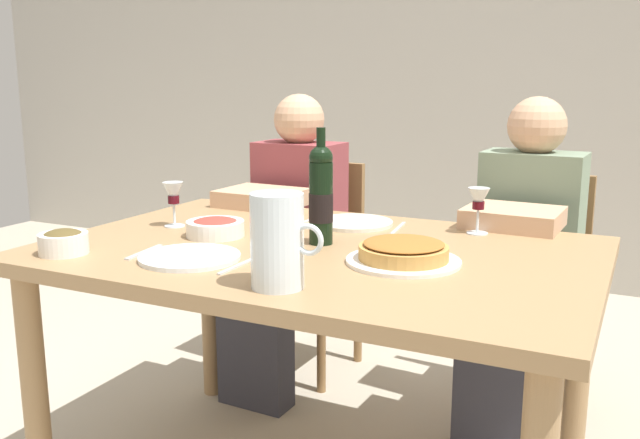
{
  "coord_description": "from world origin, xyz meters",
  "views": [
    {
      "loc": [
        0.81,
        -1.65,
        1.22
      ],
      "look_at": [
        0.02,
        -0.03,
        0.85
      ],
      "focal_mm": 38.34,
      "sensor_mm": 36.0,
      "label": 1
    }
  ],
  "objects_px": {
    "water_pitcher": "(278,247)",
    "diner_right": "(522,259)",
    "dinner_plate_right_setting": "(190,257)",
    "olive_bowl": "(63,241)",
    "chair_right": "(533,275)",
    "salad_bowl": "(215,227)",
    "wine_glass_right_diner": "(479,201)",
    "chair_left": "(314,251)",
    "dining_table": "(318,279)",
    "baked_tart": "(403,252)",
    "diner_left": "(285,235)",
    "wine_glass_left_diner": "(173,196)",
    "wine_bottle": "(321,195)",
    "dinner_plate_left_setting": "(354,223)"
  },
  "relations": [
    {
      "from": "dining_table",
      "to": "diner_right",
      "type": "relative_size",
      "value": 1.29
    },
    {
      "from": "salad_bowl",
      "to": "chair_right",
      "type": "xyz_separation_m",
      "value": [
        0.79,
        0.92,
        -0.29
      ]
    },
    {
      "from": "dinner_plate_right_setting",
      "to": "salad_bowl",
      "type": "bearing_deg",
      "value": 110.12
    },
    {
      "from": "olive_bowl",
      "to": "diner_right",
      "type": "xyz_separation_m",
      "value": [
        1.02,
        1.03,
        -0.18
      ]
    },
    {
      "from": "water_pitcher",
      "to": "dinner_plate_right_setting",
      "type": "xyz_separation_m",
      "value": [
        -0.32,
        0.11,
        -0.09
      ]
    },
    {
      "from": "dining_table",
      "to": "dinner_plate_left_setting",
      "type": "relative_size",
      "value": 5.99
    },
    {
      "from": "dinner_plate_left_setting",
      "to": "chair_left",
      "type": "distance_m",
      "value": 0.75
    },
    {
      "from": "water_pitcher",
      "to": "salad_bowl",
      "type": "height_order",
      "value": "water_pitcher"
    },
    {
      "from": "water_pitcher",
      "to": "wine_glass_left_diner",
      "type": "distance_m",
      "value": 0.74
    },
    {
      "from": "water_pitcher",
      "to": "diner_right",
      "type": "relative_size",
      "value": 0.18
    },
    {
      "from": "dining_table",
      "to": "chair_left",
      "type": "relative_size",
      "value": 1.72
    },
    {
      "from": "dining_table",
      "to": "water_pitcher",
      "type": "bearing_deg",
      "value": -77.37
    },
    {
      "from": "wine_glass_right_diner",
      "to": "dinner_plate_right_setting",
      "type": "relative_size",
      "value": 0.53
    },
    {
      "from": "dinner_plate_right_setting",
      "to": "chair_right",
      "type": "distance_m",
      "value": 1.39
    },
    {
      "from": "salad_bowl",
      "to": "olive_bowl",
      "type": "relative_size",
      "value": 1.33
    },
    {
      "from": "dining_table",
      "to": "wine_glass_right_diner",
      "type": "height_order",
      "value": "wine_glass_right_diner"
    },
    {
      "from": "olive_bowl",
      "to": "chair_right",
      "type": "height_order",
      "value": "chair_right"
    },
    {
      "from": "water_pitcher",
      "to": "baked_tart",
      "type": "bearing_deg",
      "value": 59.85
    },
    {
      "from": "dinner_plate_left_setting",
      "to": "diner_left",
      "type": "relative_size",
      "value": 0.22
    },
    {
      "from": "wine_glass_right_diner",
      "to": "dinner_plate_right_setting",
      "type": "distance_m",
      "value": 0.87
    },
    {
      "from": "salad_bowl",
      "to": "wine_glass_left_diner",
      "type": "distance_m",
      "value": 0.21
    },
    {
      "from": "water_pitcher",
      "to": "chair_right",
      "type": "relative_size",
      "value": 0.25
    },
    {
      "from": "wine_glass_right_diner",
      "to": "chair_left",
      "type": "height_order",
      "value": "wine_glass_right_diner"
    },
    {
      "from": "wine_glass_right_diner",
      "to": "diner_right",
      "type": "height_order",
      "value": "diner_right"
    },
    {
      "from": "wine_bottle",
      "to": "dinner_plate_right_setting",
      "type": "distance_m",
      "value": 0.4
    },
    {
      "from": "water_pitcher",
      "to": "dinner_plate_left_setting",
      "type": "relative_size",
      "value": 0.85
    },
    {
      "from": "water_pitcher",
      "to": "wine_glass_left_diner",
      "type": "xyz_separation_m",
      "value": [
        -0.61,
        0.41,
        0.0
      ]
    },
    {
      "from": "baked_tart",
      "to": "salad_bowl",
      "type": "distance_m",
      "value": 0.6
    },
    {
      "from": "baked_tart",
      "to": "dinner_plate_left_setting",
      "type": "relative_size",
      "value": 1.17
    },
    {
      "from": "dinner_plate_right_setting",
      "to": "olive_bowl",
      "type": "bearing_deg",
      "value": -163.57
    },
    {
      "from": "wine_bottle",
      "to": "wine_glass_right_diner",
      "type": "bearing_deg",
      "value": 40.79
    },
    {
      "from": "wine_glass_right_diner",
      "to": "dinner_plate_left_setting",
      "type": "height_order",
      "value": "wine_glass_right_diner"
    },
    {
      "from": "baked_tart",
      "to": "dinner_plate_left_setting",
      "type": "xyz_separation_m",
      "value": [
        -0.3,
        0.37,
        -0.02
      ]
    },
    {
      "from": "wine_glass_left_diner",
      "to": "dinner_plate_right_setting",
      "type": "bearing_deg",
      "value": -47.01
    },
    {
      "from": "olive_bowl",
      "to": "chair_right",
      "type": "relative_size",
      "value": 0.15
    },
    {
      "from": "dinner_plate_right_setting",
      "to": "wine_bottle",
      "type": "bearing_deg",
      "value": 52.87
    },
    {
      "from": "salad_bowl",
      "to": "dinner_plate_right_setting",
      "type": "bearing_deg",
      "value": -69.88
    },
    {
      "from": "chair_left",
      "to": "olive_bowl",
      "type": "bearing_deg",
      "value": 86.16
    },
    {
      "from": "baked_tart",
      "to": "chair_right",
      "type": "xyz_separation_m",
      "value": [
        0.19,
        0.96,
        -0.29
      ]
    },
    {
      "from": "dining_table",
      "to": "wine_glass_left_diner",
      "type": "distance_m",
      "value": 0.56
    },
    {
      "from": "dining_table",
      "to": "dinner_plate_right_setting",
      "type": "distance_m",
      "value": 0.37
    },
    {
      "from": "olive_bowl",
      "to": "dinner_plate_left_setting",
      "type": "bearing_deg",
      "value": 51.0
    },
    {
      "from": "baked_tart",
      "to": "diner_left",
      "type": "height_order",
      "value": "diner_left"
    },
    {
      "from": "water_pitcher",
      "to": "chair_right",
      "type": "xyz_separation_m",
      "value": [
        0.37,
        1.28,
        -0.36
      ]
    },
    {
      "from": "wine_bottle",
      "to": "wine_glass_left_diner",
      "type": "distance_m",
      "value": 0.52
    },
    {
      "from": "baked_tart",
      "to": "diner_left",
      "type": "distance_m",
      "value": 1.01
    },
    {
      "from": "wine_bottle",
      "to": "diner_right",
      "type": "relative_size",
      "value": 0.28
    },
    {
      "from": "diner_left",
      "to": "chair_right",
      "type": "xyz_separation_m",
      "value": [
        0.91,
        0.27,
        -0.12
      ]
    },
    {
      "from": "chair_left",
      "to": "diner_left",
      "type": "height_order",
      "value": "diner_left"
    },
    {
      "from": "salad_bowl",
      "to": "diner_right",
      "type": "relative_size",
      "value": 0.15
    }
  ]
}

